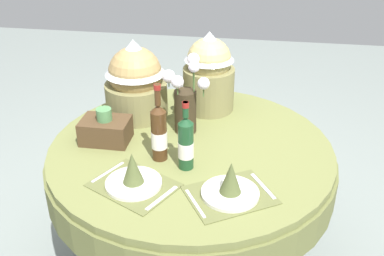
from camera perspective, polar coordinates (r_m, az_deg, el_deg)
dining_table at (r=2.29m, az=-0.14°, el=-5.13°), size 1.41×1.41×0.74m
place_setting_left at (r=1.94m, az=-7.37°, el=-6.03°), size 0.42×0.39×0.16m
place_setting_right at (r=1.87m, az=4.83°, el=-7.27°), size 0.43×0.40×0.16m
flower_vase at (r=2.27m, az=-0.84°, el=3.44°), size 0.25×0.15×0.41m
wine_bottle_left at (r=2.06m, az=-4.15°, el=-0.52°), size 0.07×0.07×0.37m
wine_bottle_centre at (r=2.00m, az=-0.78°, el=-1.88°), size 0.07×0.07×0.33m
gift_tub_back_left at (r=2.44m, az=-7.11°, el=6.32°), size 0.33×0.33×0.43m
gift_tub_back_centre at (r=2.49m, az=2.13°, el=7.38°), size 0.28×0.28×0.44m
woven_basket_side_left at (r=2.27m, az=-10.76°, el=-0.17°), size 0.23×0.17×0.18m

